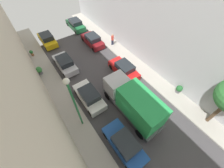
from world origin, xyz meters
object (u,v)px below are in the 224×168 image
(parked_car_left_2, at_px, (125,144))
(parked_car_right_1, at_px, (124,69))
(parked_car_left_3, at_px, (89,96))
(parked_car_left_4, at_px, (65,63))
(parked_car_right_3, at_px, (76,25))
(lamp_post, at_px, (73,99))
(potted_plant_0, at_px, (31,53))
(parked_car_left_5, at_px, (47,39))
(delivery_truck, at_px, (134,103))
(parked_car_right_2, at_px, (93,40))
(potted_plant_1, at_px, (39,70))
(potted_plant_2, at_px, (179,89))
(pedestrian, at_px, (112,39))

(parked_car_left_2, distance_m, parked_car_right_1, 8.71)
(parked_car_left_3, bearing_deg, parked_car_left_4, 90.00)
(parked_car_left_2, xyz_separation_m, parked_car_right_1, (5.40, 6.84, 0.00))
(parked_car_left_4, distance_m, parked_car_right_3, 9.66)
(parked_car_left_4, distance_m, lamp_post, 8.98)
(potted_plant_0, bearing_deg, parked_car_left_5, 31.45)
(delivery_truck, bearing_deg, parked_car_left_4, 105.39)
(parked_car_right_2, xyz_separation_m, potted_plant_0, (-8.23, 2.42, -0.08))
(parked_car_left_4, relative_size, potted_plant_1, 4.00)
(parked_car_left_4, height_order, delivery_truck, delivery_truck)
(parked_car_left_2, height_order, delivery_truck, delivery_truck)
(potted_plant_2, bearing_deg, parked_car_left_4, 127.44)
(delivery_truck, distance_m, potted_plant_0, 15.64)
(parked_car_right_2, relative_size, potted_plant_1, 4.00)
(parked_car_right_2, xyz_separation_m, potted_plant_1, (-8.44, -1.70, 0.03))
(parked_car_right_1, bearing_deg, parked_car_right_2, 90.00)
(potted_plant_1, relative_size, lamp_post, 0.17)
(parked_car_left_2, height_order, potted_plant_2, parked_car_left_2)
(delivery_truck, xyz_separation_m, potted_plant_0, (-5.53, 14.59, -1.15))
(potted_plant_0, distance_m, potted_plant_1, 4.13)
(parked_car_left_2, relative_size, potted_plant_0, 4.93)
(parked_car_left_5, xyz_separation_m, parked_car_right_2, (5.40, -4.15, 0.00))
(parked_car_left_2, bearing_deg, parked_car_right_3, 74.87)
(parked_car_right_1, height_order, parked_car_right_3, same)
(parked_car_left_3, relative_size, parked_car_right_3, 1.00)
(parked_car_left_4, xyz_separation_m, potted_plant_0, (-2.83, 4.78, -0.08))
(parked_car_left_4, relative_size, potted_plant_0, 4.93)
(parked_car_left_5, height_order, potted_plant_2, parked_car_left_5)
(parked_car_left_5, xyz_separation_m, parked_car_right_1, (5.40, -11.63, 0.00))
(parked_car_left_4, xyz_separation_m, parked_car_right_3, (5.40, 8.01, 0.00))
(pedestrian, bearing_deg, parked_car_left_5, 141.49)
(parked_car_left_5, height_order, potted_plant_1, parked_car_left_5)
(parked_car_right_2, relative_size, potted_plant_2, 4.22)
(potted_plant_0, bearing_deg, parked_car_right_3, 21.47)
(delivery_truck, height_order, lamp_post, lamp_post)
(parked_car_left_4, height_order, potted_plant_2, parked_car_left_4)
(parked_car_left_4, bearing_deg, parked_car_left_5, 90.00)
(lamp_post, bearing_deg, potted_plant_1, 97.47)
(potted_plant_1, bearing_deg, potted_plant_2, -45.44)
(parked_car_left_4, relative_size, parked_car_right_2, 1.00)
(parked_car_left_2, height_order, parked_car_right_2, same)
(potted_plant_2, bearing_deg, pedestrian, 93.58)
(potted_plant_2, bearing_deg, parked_car_left_5, 115.63)
(parked_car_right_3, relative_size, pedestrian, 2.44)
(parked_car_left_3, distance_m, pedestrian, 10.08)
(parked_car_left_4, relative_size, parked_car_left_5, 1.00)
(delivery_truck, bearing_deg, potted_plant_2, -11.15)
(parked_car_left_4, xyz_separation_m, parked_car_left_5, (0.00, 6.51, 0.00))
(parked_car_left_5, bearing_deg, pedestrian, -38.51)
(delivery_truck, bearing_deg, potted_plant_0, 110.78)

